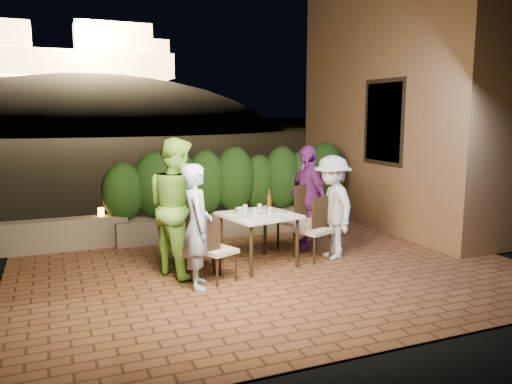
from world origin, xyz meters
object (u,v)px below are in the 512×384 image
beer_bottle (269,201)px  diner_white (332,207)px  dining_table (259,240)px  chair_right_back (296,219)px  chair_left_front (218,249)px  chair_left_back (201,240)px  chair_right_front (314,229)px  diner_blue (197,226)px  diner_purple (308,197)px  parapet_lamp (101,212)px  bowl (242,209)px  diner_green (177,207)px

beer_bottle → diner_white: size_ratio=0.21×
dining_table → chair_right_back: chair_right_back is taller
dining_table → chair_left_front: size_ratio=1.11×
chair_left_front → chair_left_back: 0.49m
chair_right_front → diner_blue: bearing=-5.1°
chair_left_back → diner_purple: 2.03m
chair_left_back → diner_blue: bearing=-97.1°
chair_right_back → diner_white: bearing=114.4°
dining_table → parapet_lamp: dining_table is taller
dining_table → parapet_lamp: 2.77m
bowl → parapet_lamp: size_ratio=1.36×
beer_bottle → diner_blue: bearing=-153.9°
chair_right_front → diner_white: bearing=159.8°
bowl → diner_white: 1.35m
chair_left_back → diner_purple: (1.92, 0.52, 0.40)m
chair_right_back → parapet_lamp: size_ratio=7.54×
chair_left_front → dining_table: bearing=8.3°
diner_blue → diner_white: bearing=-67.2°
diner_blue → diner_purple: (2.13, 1.11, 0.05)m
chair_left_front → chair_left_back: bearing=78.8°
chair_left_front → chair_right_back: (1.55, 0.84, 0.10)m
chair_left_back → diner_purple: bearing=28.0°
dining_table → chair_right_front: (0.86, -0.06, 0.09)m
chair_right_front → diner_white: (0.31, -0.00, 0.31)m
chair_right_front → diner_green: bearing=-23.0°
dining_table → diner_blue: bearing=-152.4°
beer_bottle → chair_left_back: size_ratio=0.37×
chair_right_front → diner_green: size_ratio=0.50×
beer_bottle → chair_right_front: size_ratio=0.35×
chair_right_back → diner_blue: 2.10m
chair_left_front → diner_white: 1.98m
diner_white → dining_table: bearing=-89.5°
diner_blue → diner_green: bearing=20.3°
chair_right_front → parapet_lamp: (-2.84, 1.99, 0.10)m
parapet_lamp → chair_right_front: bearing=-35.0°
dining_table → diner_purple: (1.08, 0.55, 0.46)m
bowl → diner_purple: bearing=12.5°
diner_green → diner_purple: 2.29m
diner_green → diner_white: 2.33m
parapet_lamp → chair_left_front: bearing=-62.4°
chair_right_back → diner_purple: bearing=-164.5°
beer_bottle → chair_right_back: beer_bottle is taller
beer_bottle → parapet_lamp: bearing=139.3°
chair_left_back → diner_white: (2.00, -0.10, 0.34)m
dining_table → bowl: 0.51m
chair_left_back → diner_blue: size_ratio=0.56×
dining_table → chair_right_back: size_ratio=0.90×
beer_bottle → diner_green: size_ratio=0.18×
chair_right_back → parapet_lamp: bearing=-42.1°
beer_bottle → diner_purple: diner_purple is taller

